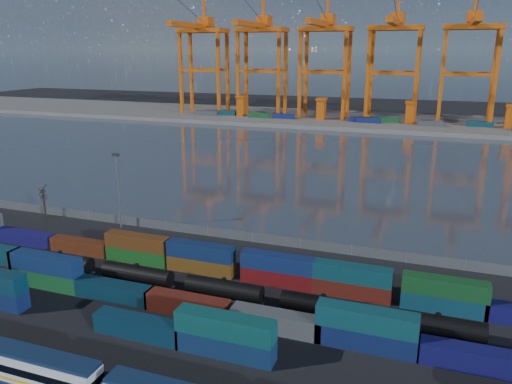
% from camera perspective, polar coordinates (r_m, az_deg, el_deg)
% --- Properties ---
extents(ground, '(700.00, 700.00, 0.00)m').
position_cam_1_polar(ground, '(78.53, -7.67, -12.79)').
color(ground, black).
rests_on(ground, ground).
extents(harbor_water, '(700.00, 700.00, 0.00)m').
position_cam_1_polar(harbor_water, '(172.97, 8.51, 3.25)').
color(harbor_water, '#313B47').
rests_on(harbor_water, ground).
extents(far_quay, '(700.00, 70.00, 2.00)m').
position_cam_1_polar(far_quay, '(275.04, 13.01, 7.93)').
color(far_quay, '#514F4C').
rests_on(far_quay, ground).
extents(container_row_mid, '(143.40, 2.65, 5.65)m').
position_cam_1_polar(container_row_mid, '(84.34, -18.48, -9.75)').
color(container_row_mid, '#434648').
rests_on(container_row_mid, ground).
extents(container_row_north, '(141.46, 2.50, 5.32)m').
position_cam_1_polar(container_row_north, '(84.72, -0.47, -8.67)').
color(container_row_north, '#101251').
rests_on(container_row_north, ground).
extents(tanker_string, '(121.27, 2.74, 3.93)m').
position_cam_1_polar(tanker_string, '(89.46, -17.61, -8.30)').
color(tanker_string, black).
rests_on(tanker_string, ground).
extents(waterfront_fence, '(160.12, 0.12, 2.20)m').
position_cam_1_polar(waterfront_fence, '(101.34, -0.39, -5.19)').
color(waterfront_fence, '#595B5E').
rests_on(waterfront_fence, ground).
extents(bare_tree, '(2.09, 2.18, 8.12)m').
position_cam_1_polar(bare_tree, '(124.58, -23.08, -0.96)').
color(bare_tree, black).
rests_on(bare_tree, ground).
extents(yard_light_mast, '(1.60, 0.40, 16.60)m').
position_cam_1_polar(yard_light_mast, '(110.69, -15.49, 0.57)').
color(yard_light_mast, slate).
rests_on(yard_light_mast, ground).
extents(gantry_cranes, '(201.53, 50.95, 68.99)m').
position_cam_1_polar(gantry_cranes, '(266.89, 11.73, 16.68)').
color(gantry_cranes, '#CD540E').
rests_on(gantry_cranes, ground).
extents(quay_containers, '(172.58, 10.99, 2.60)m').
position_cam_1_polar(quay_containers, '(262.05, 10.23, 8.21)').
color(quay_containers, navy).
rests_on(quay_containers, far_quay).
extents(straddle_carriers, '(140.00, 7.00, 11.10)m').
position_cam_1_polar(straddle_carriers, '(264.68, 12.28, 9.17)').
color(straddle_carriers, '#CD540E').
rests_on(straddle_carriers, far_quay).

